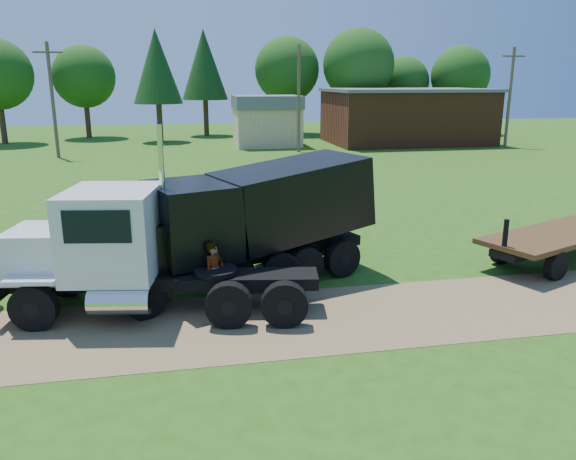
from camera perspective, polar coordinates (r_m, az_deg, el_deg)
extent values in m
plane|color=#294C10|center=(15.40, 6.63, -8.63)|extent=(140.00, 140.00, 0.00)
cube|color=brown|center=(15.40, 6.63, -8.61)|extent=(120.00, 4.20, 0.01)
cube|color=black|center=(15.69, -12.12, -4.98)|extent=(8.24, 2.37, 0.33)
cylinder|color=black|center=(15.65, -24.39, -7.16)|extent=(1.25, 0.57, 1.20)
cylinder|color=black|center=(15.65, -24.39, -7.16)|extent=(0.48, 0.47, 0.42)
cylinder|color=black|center=(17.68, -21.55, -4.37)|extent=(1.25, 0.57, 1.20)
cylinder|color=black|center=(17.68, -21.55, -4.37)|extent=(0.48, 0.47, 0.42)
cylinder|color=black|center=(14.48, -6.02, -7.61)|extent=(1.25, 0.57, 1.20)
cylinder|color=black|center=(14.48, -6.02, -7.61)|extent=(0.48, 0.47, 0.42)
cylinder|color=black|center=(16.65, -5.42, -4.51)|extent=(1.25, 0.57, 1.20)
cylinder|color=black|center=(16.65, -5.42, -4.51)|extent=(0.48, 0.47, 0.42)
cylinder|color=black|center=(14.44, -0.35, -7.59)|extent=(1.25, 0.57, 1.20)
cylinder|color=black|center=(14.44, -0.35, -7.59)|extent=(0.48, 0.47, 0.42)
cylinder|color=black|center=(16.62, -0.52, -4.49)|extent=(1.25, 0.57, 1.20)
cylinder|color=black|center=(16.62, -0.52, -4.49)|extent=(0.48, 0.47, 0.42)
cube|color=silver|center=(16.30, -23.09, -2.09)|extent=(2.24, 2.15, 1.31)
cube|color=silver|center=(16.71, -26.21, -2.25)|extent=(0.36, 1.63, 1.09)
cube|color=silver|center=(16.95, -26.08, -4.71)|extent=(0.58, 2.50, 0.33)
cube|color=silver|center=(15.60, -17.32, -0.20)|extent=(2.69, 2.96, 2.29)
cube|color=black|center=(15.83, -21.38, 1.49)|extent=(0.41, 2.16, 0.93)
cube|color=black|center=(14.26, -18.86, 0.30)|extent=(1.62, 0.31, 0.82)
cube|color=black|center=(16.73, -16.27, 2.61)|extent=(1.62, 0.31, 0.82)
cube|color=silver|center=(15.41, -24.67, -4.72)|extent=(1.37, 0.70, 0.11)
cube|color=silver|center=(17.47, -21.78, -2.17)|extent=(1.37, 0.70, 0.11)
cylinder|color=silver|center=(14.81, -16.72, -6.99)|extent=(1.61, 0.90, 0.65)
cylinder|color=silver|center=(15.81, -12.45, 1.35)|extent=(0.18, 0.18, 5.02)
cylinder|color=black|center=(15.42, -7.37, -4.13)|extent=(1.38, 1.38, 0.13)
cube|color=black|center=(17.42, -5.22, -2.66)|extent=(8.63, 3.98, 0.33)
cylinder|color=black|center=(15.41, -14.46, -6.58)|extent=(1.26, 0.77, 1.21)
cylinder|color=black|center=(15.41, -14.46, -6.58)|extent=(0.53, 0.52, 0.42)
cylinder|color=black|center=(17.51, -16.63, -4.10)|extent=(1.26, 0.77, 1.21)
cylinder|color=black|center=(17.51, -16.63, -4.10)|extent=(0.53, 0.52, 0.42)
cylinder|color=black|center=(17.36, 1.69, -3.62)|extent=(1.26, 0.77, 1.21)
cylinder|color=black|center=(17.36, 1.69, -3.62)|extent=(0.53, 0.52, 0.42)
cylinder|color=black|center=(19.25, -1.98, -1.73)|extent=(1.26, 0.77, 1.21)
cylinder|color=black|center=(19.25, -1.98, -1.73)|extent=(0.53, 0.52, 0.42)
cylinder|color=black|center=(18.12, 5.50, -2.87)|extent=(1.26, 0.77, 1.21)
cylinder|color=black|center=(18.12, 5.50, -2.87)|extent=(0.53, 0.52, 0.42)
cylinder|color=black|center=(19.94, 1.61, -1.13)|extent=(1.26, 0.77, 1.21)
cylinder|color=black|center=(19.94, 1.61, -1.13)|extent=(0.53, 0.52, 0.42)
cube|color=black|center=(16.14, -15.51, -1.55)|extent=(2.49, 2.42, 1.32)
cube|color=silver|center=(15.95, -18.91, -2.23)|extent=(0.64, 1.58, 1.10)
cube|color=black|center=(16.53, -9.79, 0.95)|extent=(2.95, 3.22, 2.19)
cube|color=black|center=(16.08, -13.43, 2.16)|extent=(0.79, 2.08, 0.88)
cube|color=black|center=(17.92, 0.36, 3.16)|extent=(5.41, 4.10, 2.66)
imported|color=#D06509|center=(21.31, -2.22, 0.22)|extent=(5.40, 3.15, 1.41)
cube|color=#3E2413|center=(22.01, 26.76, -0.15)|extent=(7.91, 5.02, 0.17)
cube|color=black|center=(22.07, 26.69, -0.74)|extent=(7.40, 3.78, 0.24)
cylinder|color=black|center=(19.67, 25.58, -3.26)|extent=(0.99, 0.63, 0.95)
cylinder|color=black|center=(20.70, 20.89, -1.90)|extent=(0.99, 0.63, 0.95)
cube|color=black|center=(18.83, 21.22, -0.39)|extent=(0.15, 0.15, 0.95)
imported|color=#999999|center=(15.58, -7.46, -4.59)|extent=(0.81, 0.82, 1.92)
imported|color=#999999|center=(20.34, 4.23, -0.15)|extent=(0.84, 0.67, 1.68)
cube|color=brown|center=(58.03, 11.89, 11.12)|extent=(15.00, 10.00, 5.00)
cube|color=#5B5B60|center=(57.93, 12.04, 13.74)|extent=(15.40, 10.40, 0.30)
cube|color=#A18365|center=(54.24, -2.15, 10.43)|extent=(6.00, 5.00, 3.60)
cube|color=#5B5B60|center=(54.10, -2.18, 12.86)|extent=(6.20, 5.40, 1.20)
cylinder|color=#4F3B2D|center=(49.37, -22.79, 11.99)|extent=(0.28, 0.28, 9.00)
cube|color=#4F3B2D|center=(49.39, -23.24, 16.26)|extent=(2.20, 0.14, 0.14)
cylinder|color=#4F3B2D|center=(49.54, 1.09, 13.13)|extent=(0.28, 0.28, 9.00)
cube|color=#4F3B2D|center=(49.56, 1.12, 17.41)|extent=(2.20, 0.14, 0.14)
cylinder|color=#4F3B2D|center=(57.19, 21.58, 12.37)|extent=(0.28, 0.28, 9.00)
cube|color=#4F3B2D|center=(57.20, 21.95, 16.06)|extent=(2.20, 0.14, 0.14)
cylinder|color=#392317|center=(62.64, -26.97, 9.45)|extent=(0.56, 0.56, 3.58)
cylinder|color=#392317|center=(65.71, -19.66, 10.34)|extent=(0.56, 0.56, 3.48)
sphere|color=#234711|center=(65.56, -20.03, 14.44)|extent=(6.56, 6.56, 6.56)
cylinder|color=#392317|center=(64.95, -8.32, 11.24)|extent=(0.56, 0.56, 4.04)
cone|color=black|center=(64.84, -8.52, 16.29)|extent=(5.08, 5.08, 7.50)
cylinder|color=#392317|center=(66.59, -0.12, 11.43)|extent=(0.56, 0.56, 3.90)
sphere|color=#234711|center=(66.46, -0.12, 15.98)|extent=(7.35, 7.35, 7.35)
cylinder|color=#392317|center=(65.47, 7.01, 11.38)|extent=(0.56, 0.56, 4.19)
sphere|color=#234711|center=(65.37, 7.17, 16.36)|extent=(7.89, 7.89, 7.89)
cylinder|color=#392317|center=(70.33, 16.79, 10.86)|extent=(0.56, 0.56, 3.56)
sphere|color=#234711|center=(70.20, 17.10, 14.79)|extent=(6.72, 6.72, 6.72)
cylinder|color=#392317|center=(59.25, -12.89, 10.59)|extent=(0.56, 0.56, 3.87)
cone|color=black|center=(59.12, -13.21, 15.88)|extent=(4.86, 4.86, 7.18)
cylinder|color=#392317|center=(69.93, 11.48, 11.00)|extent=(0.56, 0.56, 3.15)
sphere|color=#234711|center=(69.78, 11.67, 14.51)|extent=(5.95, 5.95, 5.95)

